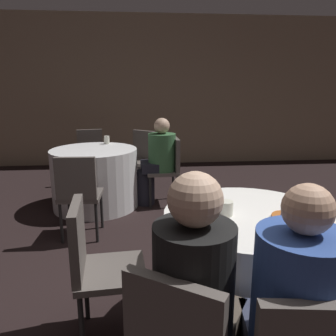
{
  "coord_description": "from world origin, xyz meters",
  "views": [
    {
      "loc": [
        -0.72,
        -1.75,
        1.49
      ],
      "look_at": [
        -0.49,
        0.85,
        0.84
      ],
      "focal_mm": 35.0,
      "sensor_mm": 36.0,
      "label": 1
    }
  ],
  "objects_px": {
    "chair_far_northeast": "(141,154)",
    "chair_far_north": "(91,153)",
    "soda_can_red": "(321,214)",
    "pizza_plate_near": "(288,217)",
    "table_near": "(246,268)",
    "person_blue_shirt": "(288,323)",
    "soda_can_silver": "(205,195)",
    "table_far": "(95,178)",
    "chair_far_south": "(79,190)",
    "soda_can_blue": "(286,225)",
    "person_green_jacket": "(157,161)",
    "chair_far_east": "(169,164)",
    "chair_near_west": "(95,259)",
    "person_black_shirt": "(199,306)"
  },
  "relations": [
    {
      "from": "chair_near_west",
      "to": "table_near",
      "type": "bearing_deg",
      "value": 90.0
    },
    {
      "from": "table_far",
      "to": "chair_far_northeast",
      "type": "bearing_deg",
      "value": 51.95
    },
    {
      "from": "table_near",
      "to": "person_blue_shirt",
      "type": "xyz_separation_m",
      "value": [
        -0.1,
        -0.77,
        0.22
      ]
    },
    {
      "from": "pizza_plate_near",
      "to": "soda_can_silver",
      "type": "bearing_deg",
      "value": 145.81
    },
    {
      "from": "soda_can_blue",
      "to": "soda_can_red",
      "type": "bearing_deg",
      "value": 27.41
    },
    {
      "from": "person_black_shirt",
      "to": "chair_far_north",
      "type": "bearing_deg",
      "value": 137.58
    },
    {
      "from": "chair_far_north",
      "to": "person_black_shirt",
      "type": "height_order",
      "value": "person_black_shirt"
    },
    {
      "from": "table_near",
      "to": "soda_can_red",
      "type": "xyz_separation_m",
      "value": [
        0.34,
        -0.19,
        0.43
      ]
    },
    {
      "from": "chair_far_northeast",
      "to": "person_blue_shirt",
      "type": "relative_size",
      "value": 0.73
    },
    {
      "from": "chair_far_northeast",
      "to": "person_black_shirt",
      "type": "distance_m",
      "value": 3.63
    },
    {
      "from": "chair_far_north",
      "to": "soda_can_blue",
      "type": "xyz_separation_m",
      "value": [
        1.48,
        -3.48,
        0.28
      ]
    },
    {
      "from": "table_near",
      "to": "chair_near_west",
      "type": "xyz_separation_m",
      "value": [
        -0.93,
        -0.07,
        0.15
      ]
    },
    {
      "from": "table_far",
      "to": "chair_far_east",
      "type": "bearing_deg",
      "value": 2.51
    },
    {
      "from": "person_blue_shirt",
      "to": "soda_can_silver",
      "type": "bearing_deg",
      "value": 105.42
    },
    {
      "from": "soda_can_silver",
      "to": "pizza_plate_near",
      "type": "bearing_deg",
      "value": -34.19
    },
    {
      "from": "table_far",
      "to": "chair_far_south",
      "type": "relative_size",
      "value": 1.24
    },
    {
      "from": "table_near",
      "to": "person_blue_shirt",
      "type": "bearing_deg",
      "value": -97.04
    },
    {
      "from": "table_far",
      "to": "chair_far_south",
      "type": "height_order",
      "value": "chair_far_south"
    },
    {
      "from": "chair_near_west",
      "to": "pizza_plate_near",
      "type": "relative_size",
      "value": 4.03
    },
    {
      "from": "person_black_shirt",
      "to": "soda_can_red",
      "type": "bearing_deg",
      "value": 63.87
    },
    {
      "from": "table_far",
      "to": "person_black_shirt",
      "type": "xyz_separation_m",
      "value": [
        0.8,
        -2.88,
        0.23
      ]
    },
    {
      "from": "pizza_plate_near",
      "to": "soda_can_red",
      "type": "distance_m",
      "value": 0.18
    },
    {
      "from": "chair_near_west",
      "to": "soda_can_silver",
      "type": "height_order",
      "value": "soda_can_silver"
    },
    {
      "from": "chair_far_east",
      "to": "soda_can_silver",
      "type": "height_order",
      "value": "soda_can_silver"
    },
    {
      "from": "table_far",
      "to": "soda_can_red",
      "type": "height_order",
      "value": "soda_can_red"
    },
    {
      "from": "table_near",
      "to": "chair_far_north",
      "type": "relative_size",
      "value": 1.22
    },
    {
      "from": "table_near",
      "to": "chair_far_east",
      "type": "height_order",
      "value": "chair_far_east"
    },
    {
      "from": "chair_far_south",
      "to": "person_black_shirt",
      "type": "xyz_separation_m",
      "value": [
        0.83,
        -1.93,
        0.08
      ]
    },
    {
      "from": "person_black_shirt",
      "to": "soda_can_blue",
      "type": "distance_m",
      "value": 0.63
    },
    {
      "from": "chair_near_west",
      "to": "soda_can_blue",
      "type": "height_order",
      "value": "soda_can_blue"
    },
    {
      "from": "person_black_shirt",
      "to": "pizza_plate_near",
      "type": "xyz_separation_m",
      "value": [
        0.62,
        0.54,
        0.15
      ]
    },
    {
      "from": "table_far",
      "to": "chair_far_east",
      "type": "distance_m",
      "value": 0.95
    },
    {
      "from": "person_blue_shirt",
      "to": "pizza_plate_near",
      "type": "xyz_separation_m",
      "value": [
        0.29,
        0.66,
        0.16
      ]
    },
    {
      "from": "soda_can_silver",
      "to": "person_blue_shirt",
      "type": "bearing_deg",
      "value": -81.62
    },
    {
      "from": "table_near",
      "to": "soda_can_red",
      "type": "bearing_deg",
      "value": -29.51
    },
    {
      "from": "table_far",
      "to": "chair_far_south",
      "type": "bearing_deg",
      "value": -92.05
    },
    {
      "from": "soda_can_blue",
      "to": "person_black_shirt",
      "type": "bearing_deg",
      "value": -147.75
    },
    {
      "from": "chair_far_northeast",
      "to": "soda_can_red",
      "type": "height_order",
      "value": "soda_can_red"
    },
    {
      "from": "table_near",
      "to": "chair_far_east",
      "type": "distance_m",
      "value": 2.29
    },
    {
      "from": "pizza_plate_near",
      "to": "person_green_jacket",
      "type": "bearing_deg",
      "value": 105.03
    },
    {
      "from": "person_green_jacket",
      "to": "soda_can_silver",
      "type": "xyz_separation_m",
      "value": [
        0.21,
        -2.08,
        0.23
      ]
    },
    {
      "from": "chair_far_north",
      "to": "pizza_plate_near",
      "type": "distance_m",
      "value": 3.64
    },
    {
      "from": "soda_can_red",
      "to": "pizza_plate_near",
      "type": "bearing_deg",
      "value": 149.92
    },
    {
      "from": "chair_far_south",
      "to": "person_black_shirt",
      "type": "distance_m",
      "value": 2.11
    },
    {
      "from": "person_blue_shirt",
      "to": "person_black_shirt",
      "type": "bearing_deg",
      "value": 166.72
    },
    {
      "from": "chair_far_northeast",
      "to": "chair_far_north",
      "type": "distance_m",
      "value": 0.78
    },
    {
      "from": "soda_can_silver",
      "to": "chair_near_west",
      "type": "bearing_deg",
      "value": -159.62
    },
    {
      "from": "person_blue_shirt",
      "to": "soda_can_blue",
      "type": "xyz_separation_m",
      "value": [
        0.17,
        0.44,
        0.21
      ]
    },
    {
      "from": "table_near",
      "to": "chair_far_east",
      "type": "xyz_separation_m",
      "value": [
        -0.28,
        2.27,
        0.15
      ]
    },
    {
      "from": "chair_far_east",
      "to": "chair_far_northeast",
      "type": "height_order",
      "value": "same"
    }
  ]
}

